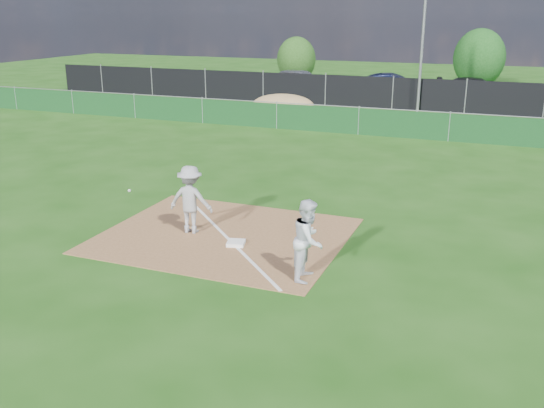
# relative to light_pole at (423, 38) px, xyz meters

# --- Properties ---
(ground) EXTENTS (90.00, 90.00, 0.00)m
(ground) POSITION_rel_light_pole_xyz_m (-1.50, -12.70, -4.00)
(ground) COLOR #1A480F
(ground) RESTS_ON ground
(infield_dirt) EXTENTS (6.00, 5.00, 0.02)m
(infield_dirt) POSITION_rel_light_pole_xyz_m (-1.50, -21.70, -3.99)
(infield_dirt) COLOR brown
(infield_dirt) RESTS_ON ground
(foul_line) EXTENTS (5.01, 5.01, 0.01)m
(foul_line) POSITION_rel_light_pole_xyz_m (-1.50, -21.70, -3.98)
(foul_line) COLOR white
(foul_line) RESTS_ON infield_dirt
(green_fence) EXTENTS (44.00, 0.05, 1.20)m
(green_fence) POSITION_rel_light_pole_xyz_m (-1.50, -7.70, -3.40)
(green_fence) COLOR #0F3A17
(green_fence) RESTS_ON ground
(dirt_mound) EXTENTS (3.38, 2.60, 1.17)m
(dirt_mound) POSITION_rel_light_pole_xyz_m (-6.50, -4.20, -3.42)
(dirt_mound) COLOR #A2814E
(dirt_mound) RESTS_ON ground
(black_fence) EXTENTS (46.00, 0.04, 1.80)m
(black_fence) POSITION_rel_light_pole_xyz_m (-1.50, 0.30, -3.10)
(black_fence) COLOR black
(black_fence) RESTS_ON ground
(parking_lot) EXTENTS (46.00, 9.00, 0.01)m
(parking_lot) POSITION_rel_light_pole_xyz_m (-1.50, 5.30, -4.00)
(parking_lot) COLOR black
(parking_lot) RESTS_ON ground
(light_pole) EXTENTS (0.16, 0.16, 8.00)m
(light_pole) POSITION_rel_light_pole_xyz_m (0.00, 0.00, 0.00)
(light_pole) COLOR slate
(light_pole) RESTS_ON ground
(first_base) EXTENTS (0.51, 0.51, 0.09)m
(first_base) POSITION_rel_light_pole_xyz_m (-0.94, -22.19, -3.94)
(first_base) COLOR white
(first_base) RESTS_ON infield_dirt
(play_at_first) EXTENTS (2.49, 0.77, 1.75)m
(play_at_first) POSITION_rel_light_pole_xyz_m (-2.37, -21.81, -3.11)
(play_at_first) COLOR #AAAAAC
(play_at_first) RESTS_ON infield_dirt
(runner) EXTENTS (0.71, 0.89, 1.76)m
(runner) POSITION_rel_light_pole_xyz_m (1.28, -23.34, -3.12)
(runner) COLOR white
(runner) RESTS_ON ground
(car_left) EXTENTS (5.05, 2.78, 1.63)m
(car_left) POSITION_rel_light_pole_xyz_m (-8.76, 5.05, -3.18)
(car_left) COLOR #B4B6BD
(car_left) RESTS_ON parking_lot
(car_mid) EXTENTS (5.07, 2.27, 1.62)m
(car_mid) POSITION_rel_light_pole_xyz_m (-2.18, 3.87, -3.18)
(car_mid) COLOR black
(car_mid) RESTS_ON parking_lot
(car_right) EXTENTS (5.17, 2.81, 1.42)m
(car_right) POSITION_rel_light_pole_xyz_m (2.79, 5.43, -3.28)
(car_right) COLOR black
(car_right) RESTS_ON parking_lot
(tree_left) EXTENTS (2.97, 2.97, 3.52)m
(tree_left) POSITION_rel_light_pole_xyz_m (-10.86, 10.25, -2.19)
(tree_left) COLOR #382316
(tree_left) RESTS_ON ground
(tree_mid) EXTENTS (3.57, 3.57, 4.23)m
(tree_mid) POSITION_rel_light_pole_xyz_m (2.38, 11.53, -1.82)
(tree_mid) COLOR #382316
(tree_mid) RESTS_ON ground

